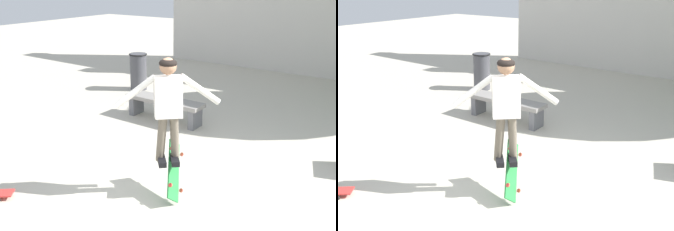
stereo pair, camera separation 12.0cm
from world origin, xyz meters
The scene contains 5 objects.
ground_plane centered at (0.00, 0.00, 0.00)m, with size 40.00×40.00×0.00m, color beige.
park_bench centered at (-2.00, 2.50, 0.34)m, with size 1.71×0.42×0.47m.
trash_bin centered at (-3.88, 3.99, 0.50)m, with size 0.47×0.47×0.95m.
skater centered at (-0.33, 0.23, 1.31)m, with size 1.05×0.95×1.39m.
skateboard_flipping centered at (-0.27, 0.27, 0.37)m, with size 0.42×0.72×0.66m.
Camera 1 is at (2.19, -3.39, 2.76)m, focal length 40.00 mm.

